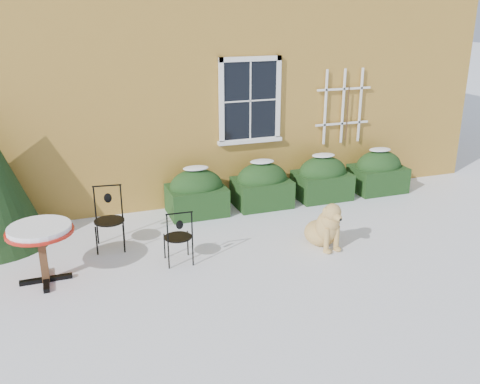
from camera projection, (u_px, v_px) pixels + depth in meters
name	position (u px, v px, depth m)	size (l,w,h in m)	color
ground	(263.00, 271.00, 7.81)	(80.00, 80.00, 0.00)	white
house	(157.00, 25.00, 12.97)	(12.40, 8.40, 6.40)	gold
hedge_row	(293.00, 182.00, 10.47)	(4.95, 0.80, 0.91)	black
bistro_table	(40.00, 236.00, 7.29)	(0.91, 0.91, 0.85)	black
patio_chair_near	(178.00, 236.00, 7.93)	(0.42, 0.42, 0.87)	black
patio_chair_far	(109.00, 218.00, 8.44)	(0.50, 0.49, 1.00)	black
dog	(325.00, 228.00, 8.51)	(0.56, 0.91, 0.81)	tan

